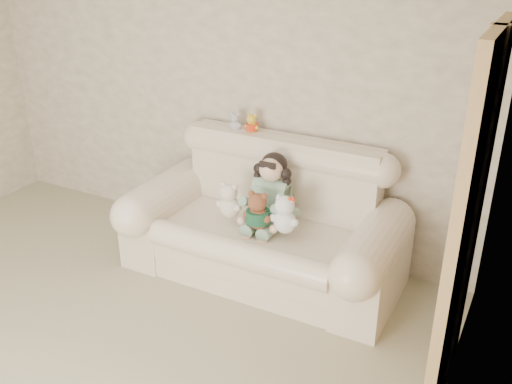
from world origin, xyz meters
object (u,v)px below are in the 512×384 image
Objects in this scene: brown_teddy at (258,207)px; white_cat at (285,210)px; seated_child at (272,189)px; sofa at (262,215)px; cream_teddy at (230,197)px.

white_cat reaches higher than brown_teddy.
white_cat is at bearing 28.85° from brown_teddy.
seated_child is 1.64× the size of white_cat.
brown_teddy is 0.98× the size of white_cat.
sofa is at bearing 125.10° from brown_teddy.
sofa is at bearing -115.25° from seated_child.
cream_teddy is (-0.26, -0.19, -0.04)m from seated_child.
sofa is 6.16× the size of brown_teddy.
white_cat is 1.06× the size of cream_teddy.
brown_teddy reaches higher than cream_teddy.
sofa is 0.23m from brown_teddy.
brown_teddy is 0.28m from cream_teddy.
brown_teddy is (0.01, -0.25, -0.04)m from seated_child.
sofa is at bearing 167.76° from white_cat.
white_cat is at bearing -45.83° from seated_child.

